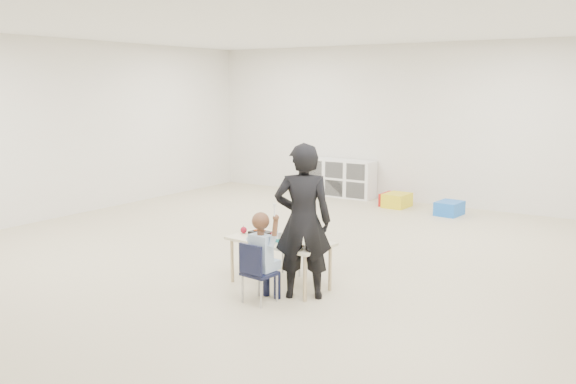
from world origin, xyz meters
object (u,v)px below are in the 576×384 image
Objects in this scene: cubby_shelf at (339,178)px; adult at (303,221)px; child at (259,255)px; table at (280,262)px; chair_near at (260,272)px.

adult is at bearing -64.83° from cubby_shelf.
cubby_shelf is (-2.14, 5.47, -0.12)m from child.
adult is (0.37, -0.15, 0.51)m from table.
chair_near is at bearing 0.00° from child.
table is 5.37m from cubby_shelf.
adult reaches higher than cubby_shelf.
table is 1.89× the size of chair_near.
child is 0.53m from adult.
adult reaches higher than table.
chair_near is (0.11, -0.50, 0.05)m from table.
chair_near reaches higher than table.
chair_near is 5.88m from cubby_shelf.
cubby_shelf is 5.67m from adult.
table is at bearing 106.93° from chair_near.
cubby_shelf is (-2.03, 4.97, 0.10)m from table.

